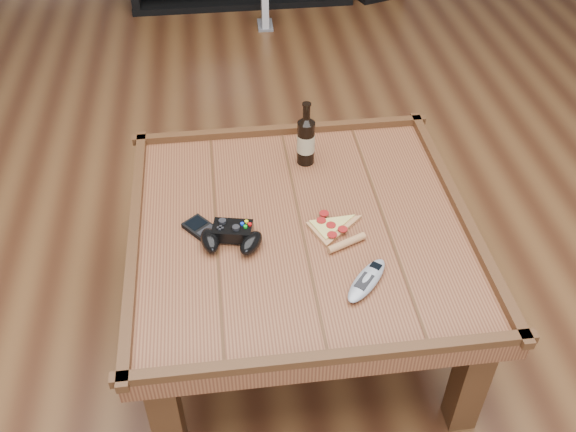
{
  "coord_description": "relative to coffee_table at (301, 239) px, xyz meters",
  "views": [
    {
      "loc": [
        -0.21,
        -1.38,
        1.73
      ],
      "look_at": [
        -0.04,
        -0.03,
        0.52
      ],
      "focal_mm": 40.0,
      "sensor_mm": 36.0,
      "label": 1
    }
  ],
  "objects": [
    {
      "name": "ground",
      "position": [
        0.0,
        0.0,
        -0.39
      ],
      "size": [
        6.0,
        6.0,
        0.0
      ],
      "primitive_type": "plane",
      "color": "#412212",
      "rests_on": "ground"
    },
    {
      "name": "coffee_table",
      "position": [
        0.0,
        0.0,
        0.0
      ],
      "size": [
        1.03,
        1.03,
        0.48
      ],
      "color": "#572B18",
      "rests_on": "ground"
    },
    {
      "name": "beer_bottle",
      "position": [
        0.06,
        0.31,
        0.15
      ],
      "size": [
        0.06,
        0.06,
        0.22
      ],
      "color": "black",
      "rests_on": "coffee_table"
    },
    {
      "name": "game_controller",
      "position": [
        -0.21,
        -0.05,
        0.08
      ],
      "size": [
        0.2,
        0.15,
        0.05
      ],
      "rotation": [
        0.0,
        0.0,
        -0.21
      ],
      "color": "black",
      "rests_on": "coffee_table"
    },
    {
      "name": "pizza_slice",
      "position": [
        0.09,
        -0.04,
        0.07
      ],
      "size": [
        0.21,
        0.25,
        0.02
      ],
      "rotation": [
        0.0,
        0.0,
        0.4
      ],
      "color": "tan",
      "rests_on": "coffee_table"
    },
    {
      "name": "smartphone",
      "position": [
        -0.29,
        0.01,
        0.07
      ],
      "size": [
        0.13,
        0.13,
        0.02
      ],
      "rotation": [
        0.0,
        0.0,
        0.68
      ],
      "color": "black",
      "rests_on": "coffee_table"
    },
    {
      "name": "remote_control",
      "position": [
        0.14,
        -0.25,
        0.07
      ],
      "size": [
        0.16,
        0.18,
        0.03
      ],
      "rotation": [
        0.0,
        0.0,
        -0.7
      ],
      "color": "#9599A2",
      "rests_on": "coffee_table"
    },
    {
      "name": "game_console",
      "position": [
        0.11,
        2.29,
        -0.3
      ],
      "size": [
        0.1,
        0.16,
        0.2
      ],
      "rotation": [
        0.0,
        0.0,
        -0.04
      ],
      "color": "slate",
      "rests_on": "ground"
    }
  ]
}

